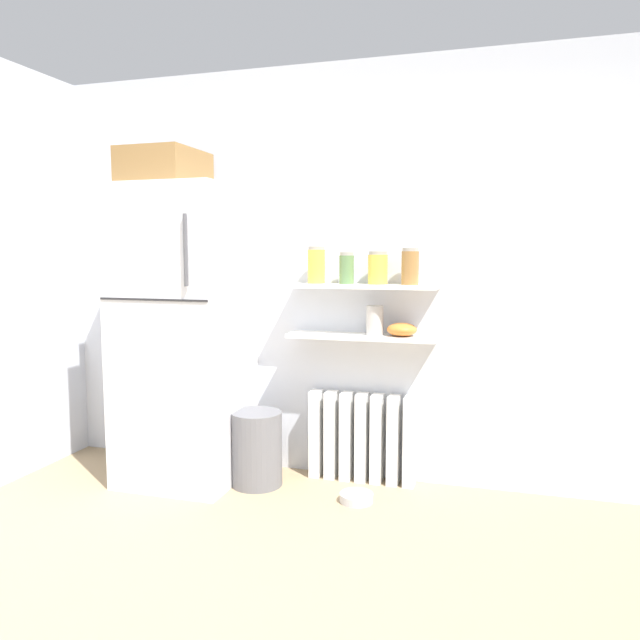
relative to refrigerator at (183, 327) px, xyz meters
The scene contains 14 objects.
ground_plane 1.92m from the refrigerator, 44.19° to the right, with size 7.04×7.04×0.00m, color #9E8460.
back_wall 1.30m from the refrigerator, 18.33° to the left, with size 7.04×0.10×2.60m, color silver.
refrigerator is the anchor object (origin of this frame).
radiator 1.32m from the refrigerator, 13.58° to the left, with size 0.67×0.12×0.56m.
wall_shelf_lower 1.12m from the refrigerator, 12.08° to the left, with size 0.92×0.22×0.03m, color white.
wall_shelf_upper 1.15m from the refrigerator, 12.08° to the left, with size 0.92×0.22×0.03m, color white.
storage_jar_0 0.92m from the refrigerator, 16.26° to the left, with size 0.11×0.11×0.23m.
storage_jar_1 1.09m from the refrigerator, 13.22° to the left, with size 0.09×0.09×0.19m.
storage_jar_2 1.27m from the refrigerator, 11.13° to the left, with size 0.12×0.12×0.20m.
storage_jar_3 1.45m from the refrigerator, ahead, with size 0.10×0.10×0.22m.
vase 1.20m from the refrigerator, 11.27° to the left, with size 0.10×0.10×0.18m, color #B2ADA8.
shelf_bowl 1.36m from the refrigerator, ahead, with size 0.18×0.18×0.08m, color orange.
trash_bin 0.88m from the refrigerator, ahead, with size 0.31×0.31×0.46m, color slate.
pet_food_bowl 1.48m from the refrigerator, ahead, with size 0.19×0.19×0.05m, color #B7B7BC.
Camera 1 is at (0.74, -1.75, 1.43)m, focal length 34.42 mm.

